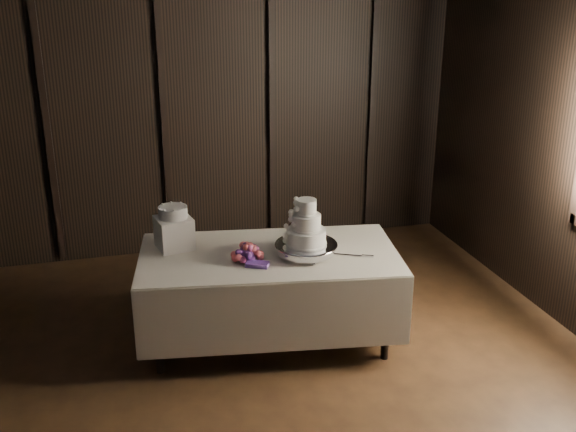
{
  "coord_description": "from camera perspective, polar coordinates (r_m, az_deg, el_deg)",
  "views": [
    {
      "loc": [
        -0.53,
        -3.19,
        2.83
      ],
      "look_at": [
        0.72,
        1.45,
        1.05
      ],
      "focal_mm": 42.0,
      "sensor_mm": 36.0,
      "label": 1
    }
  ],
  "objects": [
    {
      "name": "room",
      "position": [
        3.5,
        -5.26,
        -2.12
      ],
      "size": [
        6.08,
        7.08,
        3.08
      ],
      "color": "black",
      "rests_on": "ground"
    },
    {
      "name": "wedding_cake",
      "position": [
        5.05,
        1.32,
        -1.0
      ],
      "size": [
        0.33,
        0.3,
        0.36
      ],
      "rotation": [
        0.0,
        0.0,
        -0.08
      ],
      "color": "white",
      "rests_on": "cake_stand"
    },
    {
      "name": "small_cake",
      "position": [
        5.26,
        -9.72,
        0.32
      ],
      "size": [
        0.25,
        0.25,
        0.09
      ],
      "primitive_type": "cylinder",
      "rotation": [
        0.0,
        0.0,
        0.11
      ],
      "color": "white",
      "rests_on": "box_pedestal"
    },
    {
      "name": "display_table",
      "position": [
        5.34,
        -1.56,
        -6.53
      ],
      "size": [
        2.13,
        1.33,
        0.76
      ],
      "rotation": [
        0.0,
        0.0,
        -0.15
      ],
      "color": "beige",
      "rests_on": "ground"
    },
    {
      "name": "cake_knife",
      "position": [
        5.17,
        4.71,
        -3.28
      ],
      "size": [
        0.34,
        0.18,
        0.01
      ],
      "primitive_type": "cube",
      "rotation": [
        0.0,
        0.0,
        -0.45
      ],
      "color": "silver",
      "rests_on": "display_table"
    },
    {
      "name": "box_pedestal",
      "position": [
        5.32,
        -9.61,
        -1.4
      ],
      "size": [
        0.31,
        0.31,
        0.25
      ],
      "primitive_type": "cube",
      "rotation": [
        0.0,
        0.0,
        0.2
      ],
      "color": "white",
      "rests_on": "display_table"
    },
    {
      "name": "cake_stand",
      "position": [
        5.14,
        1.54,
        -2.85
      ],
      "size": [
        0.55,
        0.55,
        0.09
      ],
      "primitive_type": "cylinder",
      "rotation": [
        0.0,
        0.0,
        -0.16
      ],
      "color": "silver",
      "rests_on": "display_table"
    },
    {
      "name": "bouquet",
      "position": [
        5.05,
        -3.47,
        -3.18
      ],
      "size": [
        0.41,
        0.45,
        0.18
      ],
      "primitive_type": null,
      "rotation": [
        0.0,
        0.0,
        -0.47
      ],
      "color": "#DB4E51",
      "rests_on": "display_table"
    }
  ]
}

